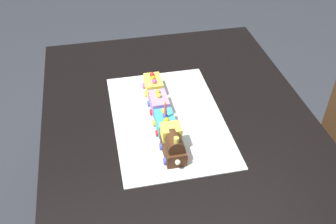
{
  "coord_description": "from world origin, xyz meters",
  "views": [
    {
      "loc": [
        -1.03,
        0.27,
        1.68
      ],
      "look_at": [
        0.06,
        0.04,
        0.77
      ],
      "focal_mm": 42.16,
      "sensor_mm": 36.0,
      "label": 1
    }
  ],
  "objects": [
    {
      "name": "cake_car_hopper_lemon",
      "position": [
        0.24,
        0.06,
        0.77
      ],
      "size": [
        0.1,
        0.08,
        0.07
      ],
      "color": "#F4E04C",
      "rests_on": "cake_board"
    },
    {
      "name": "cake_car_tanker_lavender",
      "position": [
        0.12,
        0.06,
        0.77
      ],
      "size": [
        0.1,
        0.08,
        0.07
      ],
      "color": "#AD84E0",
      "rests_on": "cake_board"
    },
    {
      "name": "dining_table",
      "position": [
        0.0,
        0.0,
        0.63
      ],
      "size": [
        1.4,
        1.0,
        0.74
      ],
      "color": "black",
      "rests_on": "ground"
    },
    {
      "name": "cake_car_gondola_turquoise",
      "position": [
        0.01,
        0.06,
        0.77
      ],
      "size": [
        0.1,
        0.08,
        0.07
      ],
      "color": "#38B7C6",
      "rests_on": "cake_board"
    },
    {
      "name": "birthday_candle",
      "position": [
        0.0,
        0.06,
        0.85
      ],
      "size": [
        0.01,
        0.01,
        0.06
      ],
      "color": "#F24C59",
      "rests_on": "cake_car_gondola_turquoise"
    },
    {
      "name": "cake_board",
      "position": [
        0.06,
        0.04,
        0.74
      ],
      "size": [
        0.6,
        0.4,
        0.0
      ],
      "primitive_type": "cube",
      "color": "silver",
      "rests_on": "dining_table"
    },
    {
      "name": "cake_locomotive",
      "position": [
        -0.12,
        0.06,
        0.79
      ],
      "size": [
        0.14,
        0.08,
        0.12
      ],
      "color": "#472816",
      "rests_on": "cake_board"
    }
  ]
}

